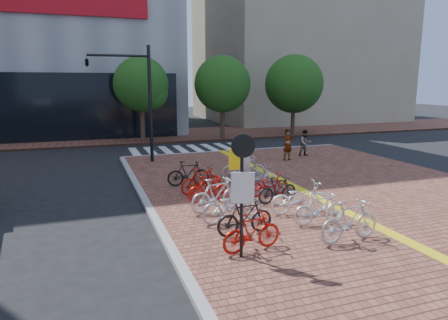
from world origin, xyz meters
name	(u,v)px	position (x,y,z in m)	size (l,w,h in m)	color
ground	(283,217)	(0.00, 0.00, 0.00)	(120.00, 120.00, 0.00)	black
kerb_north	(236,151)	(3.00, 12.00, 0.08)	(14.00, 0.25, 0.15)	gray
far_sidewalk	(162,136)	(0.00, 21.00, 0.07)	(70.00, 8.00, 0.15)	brown
building_beige	(295,42)	(18.00, 32.00, 9.00)	(20.00, 18.00, 18.00)	gray
crosswalk	(190,149)	(0.50, 14.00, 0.01)	(7.50, 4.00, 0.01)	silver
street_trees	(236,85)	(5.04, 17.45, 4.10)	(16.20, 4.60, 6.35)	#38281E
bike_0	(252,232)	(-2.14, -2.36, 0.65)	(0.47, 1.65, 0.99)	red
bike_1	(245,217)	(-1.89, -1.30, 0.65)	(0.47, 1.67, 1.01)	black
bike_2	(232,205)	(-1.86, -0.23, 0.67)	(0.69, 1.99, 1.04)	#AEAEB3
bike_3	(217,195)	(-1.98, 0.89, 0.71)	(0.53, 1.87, 1.12)	silver
bike_4	(209,189)	(-1.89, 2.00, 0.62)	(0.45, 1.58, 0.95)	red
bike_5	(201,180)	(-1.85, 3.11, 0.66)	(0.48, 1.71, 1.03)	red
bike_6	(188,173)	(-2.03, 4.43, 0.67)	(0.49, 1.72, 1.04)	black
bike_7	(350,221)	(0.53, -2.67, 0.72)	(0.53, 1.89, 1.13)	#BCBCC2
bike_8	(320,209)	(0.50, -1.31, 0.64)	(0.46, 1.64, 0.99)	silver
bike_9	(300,198)	(0.48, -0.19, 0.67)	(0.69, 1.99, 1.05)	white
bike_10	(278,190)	(0.32, 1.08, 0.63)	(0.45, 1.59, 0.96)	black
bike_11	(268,184)	(0.42, 2.04, 0.58)	(0.57, 1.62, 0.85)	#AB0C0D
bike_12	(257,177)	(0.52, 3.27, 0.58)	(0.58, 1.65, 0.87)	white
bike_13	(244,169)	(0.33, 4.24, 0.74)	(0.55, 1.95, 1.17)	#A7A7AC
pedestrian_a	(288,145)	(4.45, 8.02, 0.99)	(0.61, 0.40, 1.68)	gray
pedestrian_b	(305,143)	(6.00, 8.80, 0.90)	(0.73, 0.57, 1.49)	#474E5B
utility_box	(243,169)	(0.34, 4.33, 0.69)	(0.49, 0.36, 1.08)	#B8B7BD
yellow_sign	(235,163)	(-0.81, 2.28, 1.41)	(0.49, 0.14, 1.82)	#B7B7BC
notice_sign	(242,181)	(-2.51, -2.62, 2.04)	(0.54, 0.22, 3.00)	black
traffic_light_pole	(122,82)	(-3.97, 10.09, 4.31)	(3.24, 1.25, 6.03)	black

